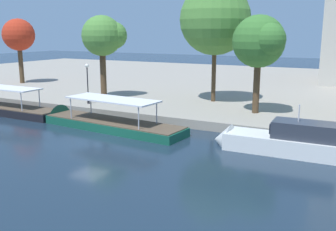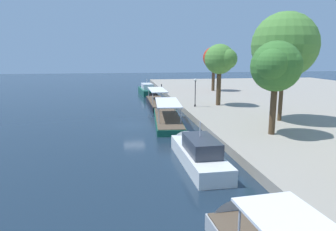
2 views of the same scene
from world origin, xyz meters
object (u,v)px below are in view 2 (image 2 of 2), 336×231
(tree_2, at_px, (276,66))
(tree_3, at_px, (214,58))
(motor_yacht_0, at_px, (146,91))
(tree_5, at_px, (221,60))
(tour_boat_1, at_px, (157,103))
(tour_boat_2, at_px, (167,119))
(tree_4, at_px, (284,46))
(lamp_post, at_px, (195,90))
(mooring_bollard_2, at_px, (162,85))
(motor_yacht_3, at_px, (197,154))

(tree_2, relative_size, tree_3, 0.96)
(motor_yacht_0, relative_size, tree_5, 1.16)
(tour_boat_1, bearing_deg, motor_yacht_0, 2.58)
(tour_boat_2, height_order, tree_4, tree_4)
(lamp_post, height_order, tree_2, tree_2)
(mooring_bollard_2, xyz_separation_m, tree_5, (28.45, 5.28, 6.56))
(motor_yacht_0, bearing_deg, tree_5, -159.47)
(tour_boat_2, relative_size, tree_2, 1.66)
(tour_boat_1, bearing_deg, tree_2, -161.31)
(tour_boat_1, relative_size, tree_3, 1.56)
(tree_2, height_order, tree_4, tree_4)
(tour_boat_2, distance_m, tree_2, 16.06)
(motor_yacht_0, xyz_separation_m, mooring_bollard_2, (-6.99, 4.27, 0.53))
(lamp_post, xyz_separation_m, tree_5, (-0.66, 4.04, 4.36))
(tour_boat_1, distance_m, tour_boat_2, 13.69)
(tree_3, xyz_separation_m, tree_4, (30.57, -1.11, 1.76))
(tree_3, bearing_deg, lamp_post, -23.94)
(tour_boat_1, xyz_separation_m, tour_boat_2, (13.69, -0.21, -0.05))
(motor_yacht_0, relative_size, mooring_bollard_2, 15.17)
(lamp_post, distance_m, tree_4, 14.63)
(tour_boat_2, height_order, lamp_post, lamp_post)
(tree_2, bearing_deg, tree_5, 178.33)
(tree_3, bearing_deg, motor_yacht_0, -99.72)
(motor_yacht_0, xyz_separation_m, tree_4, (33.01, 13.13, 8.84))
(tree_3, bearing_deg, tour_boat_2, -28.58)
(mooring_bollard_2, relative_size, tree_2, 0.08)
(tour_boat_2, bearing_deg, tree_3, -23.83)
(tree_2, relative_size, tree_4, 0.72)
(tree_4, bearing_deg, mooring_bollard_2, -167.51)
(mooring_bollard_2, relative_size, tree_4, 0.06)
(tour_boat_2, xyz_separation_m, tree_3, (-25.44, 13.86, 7.52))
(motor_yacht_0, height_order, tree_4, tree_4)
(motor_yacht_3, height_order, lamp_post, lamp_post)
(tree_2, bearing_deg, tree_3, 171.95)
(tour_boat_2, bearing_deg, tour_boat_1, 3.86)
(tree_4, bearing_deg, tour_boat_1, -146.33)
(lamp_post, xyz_separation_m, tree_2, (17.21, 3.52, 4.05))
(motor_yacht_3, relative_size, tree_3, 1.11)
(tour_boat_2, relative_size, motor_yacht_3, 1.43)
(mooring_bollard_2, relative_size, tree_5, 0.08)
(tour_boat_1, bearing_deg, lamp_post, -148.09)
(tour_boat_2, relative_size, tree_4, 1.20)
(motor_yacht_0, distance_m, motor_yacht_3, 43.55)
(tour_boat_1, xyz_separation_m, tree_4, (18.82, 12.53, 9.23))
(mooring_bollard_2, height_order, tree_5, tree_5)
(tour_boat_1, height_order, motor_yacht_3, motor_yacht_3)
(lamp_post, height_order, tree_4, tree_4)
(motor_yacht_0, distance_m, tree_3, 16.10)
(tour_boat_1, distance_m, motor_yacht_3, 29.36)
(mooring_bollard_2, bearing_deg, tour_boat_1, -9.83)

